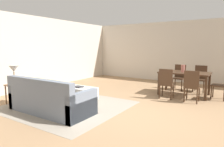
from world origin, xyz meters
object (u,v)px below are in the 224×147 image
dining_chair_near_left (166,82)px  table_lamp (14,69)px  dining_chair_far_left (179,76)px  vase_centerpiece (183,68)px  couch (50,100)px  dining_table (184,75)px  dining_chair_head_east (222,83)px  book_on_ottoman (78,87)px  side_table (15,88)px  ottoman_table (80,93)px  dining_chair_near_right (192,85)px  dining_chair_far_right (200,77)px

dining_chair_near_left → table_lamp: bearing=-140.3°
dining_chair_far_left → vase_centerpiece: vase_centerpiece is taller
table_lamp → dining_chair_far_left: (3.35, 4.38, -0.44)m
couch → dining_table: size_ratio=1.40×
dining_table → vase_centerpiece: (-0.07, 0.03, 0.21)m
couch → table_lamp: 1.52m
couch → dining_table: (2.33, 3.55, 0.37)m
dining_chair_head_east → book_on_ottoman: size_ratio=3.54×
side_table → table_lamp: size_ratio=1.05×
dining_chair_head_east → vase_centerpiece: vase_centerpiece is taller
ottoman_table → dining_chair_head_east: 4.21m
couch → dining_chair_near_right: 3.86m
ottoman_table → side_table: bearing=-138.9°
couch → dining_chair_far_right: bearing=58.5°
dining_chair_head_east → vase_centerpiece: (-1.16, 0.05, 0.36)m
table_lamp → dining_chair_near_right: 4.96m
dining_chair_far_left → book_on_ottoman: bearing=-122.3°
dining_chair_near_left → dining_chair_near_right: same height
ottoman_table → table_lamp: 1.93m
side_table → dining_table: bearing=44.0°
dining_chair_near_left → dining_chair_far_left: same height
dining_table → side_table: bearing=-136.0°
dining_table → couch: bearing=-123.4°
book_on_ottoman → dining_chair_near_right: bearing=30.1°
dining_chair_head_east → table_lamp: bearing=-143.4°
table_lamp → book_on_ottoman: bearing=41.1°
dining_chair_near_left → dining_chair_far_right: bearing=66.8°
table_lamp → dining_chair_far_left: table_lamp is taller
side_table → dining_chair_head_east: size_ratio=0.60×
vase_centerpiece → dining_chair_near_right: bearing=-62.0°
table_lamp → vase_centerpiece: table_lamp is taller
table_lamp → dining_table: bearing=44.0°
couch → dining_chair_near_right: size_ratio=2.33×
couch → vase_centerpiece: vase_centerpiece is taller
vase_centerpiece → dining_chair_far_left: bearing=110.5°
dining_chair_near_left → book_on_ottoman: (-2.05, -1.65, -0.09)m
dining_table → dining_chair_near_right: bearing=-64.7°
dining_chair_far_right → dining_chair_head_east: bearing=-49.2°
dining_chair_near_left → dining_chair_near_right: bearing=-2.5°
dining_chair_near_left → dining_chair_head_east: 1.64m
dining_chair_head_east → book_on_ottoman: (-3.50, -2.42, -0.09)m
side_table → book_on_ottoman: size_ratio=2.12×
vase_centerpiece → dining_chair_far_right: bearing=62.6°
table_lamp → dining_chair_near_right: size_ratio=0.57×
table_lamp → book_on_ottoman: size_ratio=2.02×
dining_chair_far_right → dining_chair_near_left: bearing=-113.2°
dining_chair_near_left → dining_chair_far_right: same height
couch → dining_chair_far_left: (1.98, 4.35, 0.22)m
couch → side_table: 1.38m
dining_table → dining_chair_far_right: dining_chair_far_right is taller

